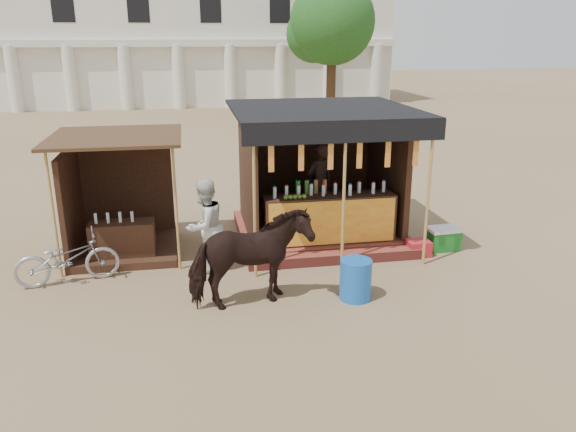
# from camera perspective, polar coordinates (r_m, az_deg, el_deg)

# --- Properties ---
(ground) EXTENTS (120.00, 120.00, 0.00)m
(ground) POSITION_cam_1_polar(r_m,az_deg,el_deg) (8.92, 1.85, -9.89)
(ground) COLOR #846B4C
(ground) RESTS_ON ground
(main_stall) EXTENTS (3.60, 3.61, 2.78)m
(main_stall) POSITION_cam_1_polar(r_m,az_deg,el_deg) (11.81, 3.28, 2.53)
(main_stall) COLOR brown
(main_stall) RESTS_ON ground
(secondary_stall) EXTENTS (2.40, 2.40, 2.38)m
(secondary_stall) POSITION_cam_1_polar(r_m,az_deg,el_deg) (11.53, -17.19, 0.43)
(secondary_stall) COLOR #3B2215
(secondary_stall) RESTS_ON ground
(cow) EXTENTS (2.04, 1.24, 1.60)m
(cow) POSITION_cam_1_polar(r_m,az_deg,el_deg) (8.85, -3.88, -4.42)
(cow) COLOR black
(cow) RESTS_ON ground
(motorbike) EXTENTS (1.83, 0.96, 0.92)m
(motorbike) POSITION_cam_1_polar(r_m,az_deg,el_deg) (10.50, -21.54, -4.03)
(motorbike) COLOR #9D9EA5
(motorbike) RESTS_ON ground
(bystander) EXTENTS (1.06, 1.05, 1.73)m
(bystander) POSITION_cam_1_polar(r_m,az_deg,el_deg) (10.26, -8.44, -1.02)
(bystander) COLOR silver
(bystander) RESTS_ON ground
(blue_barrel) EXTENTS (0.65, 0.65, 0.68)m
(blue_barrel) POSITION_cam_1_polar(r_m,az_deg,el_deg) (9.32, 6.88, -6.42)
(blue_barrel) COLOR #1758B2
(blue_barrel) RESTS_ON ground
(red_crate) EXTENTS (0.45, 0.37, 0.31)m
(red_crate) POSITION_cam_1_polar(r_m,az_deg,el_deg) (11.37, 13.09, -3.19)
(red_crate) COLOR #A91C25
(red_crate) RESTS_ON ground
(cooler) EXTENTS (0.67, 0.48, 0.46)m
(cooler) POSITION_cam_1_polar(r_m,az_deg,el_deg) (11.79, 15.48, -2.20)
(cooler) COLOR #176B1F
(cooler) RESTS_ON ground
(background_building) EXTENTS (26.00, 7.45, 8.18)m
(background_building) POSITION_cam_1_polar(r_m,az_deg,el_deg) (37.65, -11.22, 17.35)
(background_building) COLOR silver
(background_building) RESTS_ON ground
(tree) EXTENTS (4.50, 4.40, 7.00)m
(tree) POSITION_cam_1_polar(r_m,az_deg,el_deg) (30.78, 4.09, 18.78)
(tree) COLOR #382314
(tree) RESTS_ON ground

